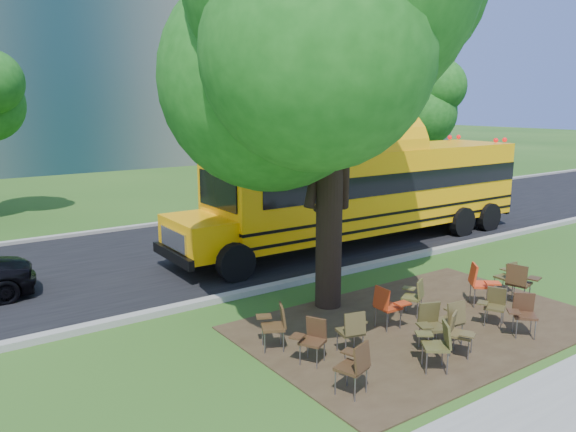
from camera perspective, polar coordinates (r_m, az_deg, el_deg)
ground at (r=11.36m, az=8.01°, el=-11.24°), size 160.00×160.00×0.00m
dirt_patch at (r=11.70m, az=13.37°, el=-10.68°), size 7.00×4.50×0.03m
asphalt_road at (r=16.87m, az=-8.31°, el=-3.53°), size 80.00×8.00×0.04m
kerb_near at (r=13.54m, az=-0.67°, el=-7.00°), size 80.00×0.25×0.14m
kerb_far at (r=20.52m, az=-13.45°, el=-0.87°), size 80.00×0.25×0.14m
building_right at (r=55.86m, az=-0.41°, el=19.95°), size 30.00×16.00×25.00m
bg_tree_3 at (r=26.43m, az=0.34°, el=12.99°), size 5.60×5.60×7.84m
bg_tree_4 at (r=31.03m, az=13.87°, el=11.18°), size 5.00×5.00×6.85m
main_tree at (r=11.63m, az=4.43°, el=15.36°), size 7.20×7.20×8.77m
school_bus at (r=17.75m, az=8.35°, el=2.80°), size 12.13×2.84×2.96m
chair_0 at (r=8.75m, az=6.85°, el=-14.58°), size 0.60×0.66×0.87m
chair_1 at (r=9.99m, az=6.61°, el=-11.23°), size 0.65×0.50×0.85m
chair_2 at (r=9.74m, az=15.03°, el=-12.15°), size 0.58×0.73×0.86m
chair_3 at (r=10.45m, az=14.28°, el=-10.41°), size 0.69×0.54×0.87m
chair_4 at (r=10.74m, az=16.32°, el=-9.86°), size 0.62×0.52×0.88m
chair_5 at (r=10.37m, az=16.97°, el=-11.06°), size 0.53×0.63×0.78m
chair_6 at (r=11.92m, az=20.21°, el=-8.28°), size 0.63×0.52×0.77m
chair_7 at (r=13.22m, az=22.48°, el=-6.03°), size 0.69×0.64×0.95m
chair_8 at (r=10.17m, az=-1.28°, el=-10.70°), size 0.55×0.70×0.85m
chair_9 at (r=9.70m, az=2.48°, el=-12.11°), size 0.64×0.54×0.79m
chair_10 at (r=11.15m, az=10.05°, el=-8.76°), size 0.51×0.59×0.88m
chair_11 at (r=11.95m, az=12.77°, el=-7.70°), size 0.54×0.65×0.81m
chair_12 at (r=12.86m, az=18.89°, el=-6.25°), size 0.64×0.81×0.95m
chair_13 at (r=13.87m, az=21.43°, el=-5.53°), size 0.53×0.47×0.80m
chair_14 at (r=11.60m, az=22.78°, el=-8.84°), size 0.72×0.57×0.83m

